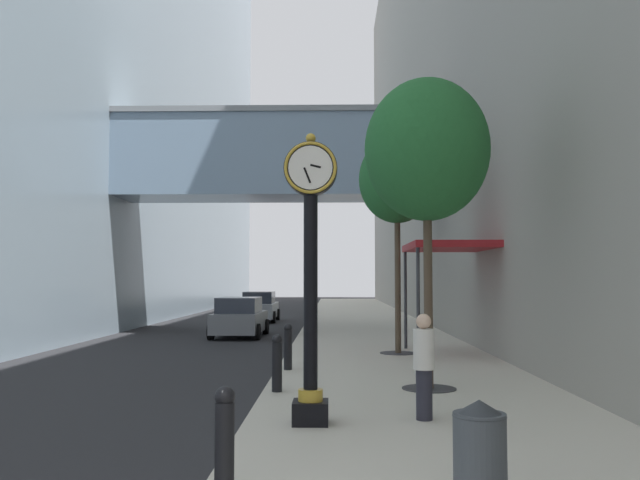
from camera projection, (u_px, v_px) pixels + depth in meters
ground_plane at (303, 329)px, 31.11m from camera, size 110.00×110.00×0.00m
sidewalk_right at (365, 324)px, 34.05m from camera, size 6.06×80.00×0.14m
building_block_right at (507, 29)px, 34.79m from camera, size 9.00×80.00×30.88m
street_clock at (311, 262)px, 10.37m from camera, size 0.84×0.55×4.54m
bollard_nearest at (225, 439)px, 6.83m from camera, size 0.21×0.21×1.13m
bollard_third at (277, 362)px, 13.19m from camera, size 0.21×0.21×1.13m
bollard_fourth at (288, 346)px, 16.37m from camera, size 0.21×0.21×1.13m
street_tree_near at (427, 151)px, 13.77m from camera, size 2.58×2.58×6.40m
street_tree_mid_near at (397, 181)px, 20.20m from camera, size 2.32×2.32×6.59m
trash_bin at (480, 452)px, 6.50m from camera, size 0.53×0.53×1.05m
pedestrian_walking at (424, 364)px, 10.59m from camera, size 0.41×0.50×1.68m
storefront_awning at (447, 248)px, 19.88m from camera, size 2.40×3.60×3.30m
car_silver_near at (260, 307)px, 36.90m from camera, size 2.02×4.29×1.65m
car_grey_mid at (240, 318)px, 27.07m from camera, size 2.10×4.09×1.62m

